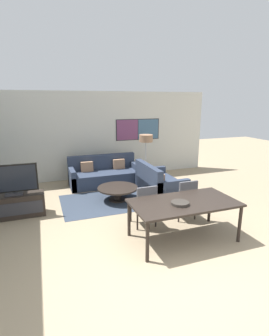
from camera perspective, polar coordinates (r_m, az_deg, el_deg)
name	(u,v)px	position (r m, az deg, el deg)	size (l,w,h in m)	color
ground_plane	(189,277)	(4.25, 11.80, -22.13)	(24.00, 24.00, 0.00)	#9E896B
wall_back	(102,135)	(8.73, -7.13, 7.09)	(7.57, 0.09, 2.80)	silver
area_rug	(118,200)	(6.87, -3.64, -6.96)	(2.85, 1.70, 0.01)	#333D4C
tv_console	(16,206)	(6.41, -24.45, -7.50)	(1.23, 0.42, 0.51)	black
television	(13,180)	(6.22, -25.01, -2.42)	(1.03, 0.20, 0.69)	#2D2D33
sofa_main	(104,175)	(8.11, -6.58, -1.58)	(2.11, 0.92, 0.88)	#2D384C
sofa_side	(158,185)	(7.16, 5.11, -3.73)	(0.92, 1.53, 0.88)	#2D384C
coffee_table	(118,190)	(6.78, -3.68, -4.88)	(1.03, 1.03, 0.35)	black
dining_table	(184,205)	(4.88, 10.71, -7.88)	(1.93, 1.02, 0.74)	black
dining_chair_left	(145,203)	(5.35, 2.20, -7.56)	(0.46, 0.46, 0.88)	#4C4C51
dining_chair_centre	(185,197)	(5.78, 10.89, -6.12)	(0.46, 0.46, 0.88)	#4C4C51
fruit_bowl	(180,203)	(4.71, 9.88, -7.51)	(0.32, 0.32, 0.05)	#332D28
floor_lamp	(146,141)	(8.15, 2.51, 5.92)	(0.42, 0.42, 1.49)	#2D2D33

